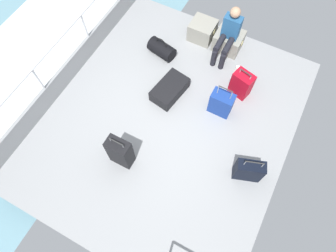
% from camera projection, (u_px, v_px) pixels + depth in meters
% --- Properties ---
extents(ground_plane, '(4.40, 5.20, 0.06)m').
position_uv_depth(ground_plane, '(169.00, 120.00, 5.58)').
color(ground_plane, '#939699').
extents(gunwale_port, '(0.06, 5.20, 0.45)m').
position_uv_depth(gunwale_port, '(71.00, 68.00, 5.79)').
color(gunwale_port, '#939699').
rests_on(gunwale_port, ground_plane).
extents(railing_port, '(0.04, 4.20, 1.02)m').
position_uv_depth(railing_port, '(62.00, 49.00, 5.29)').
color(railing_port, silver).
rests_on(railing_port, ground_plane).
extents(sea_wake, '(12.00, 12.00, 0.01)m').
position_uv_depth(sea_wake, '(26.00, 60.00, 6.59)').
color(sea_wake, '#6B99A8').
rests_on(sea_wake, ground_plane).
extents(cargo_crate_0, '(0.54, 0.48, 0.41)m').
position_uv_depth(cargo_crate_0, '(202.00, 30.00, 6.25)').
color(cargo_crate_0, gray).
rests_on(cargo_crate_0, ground_plane).
extents(cargo_crate_1, '(0.59, 0.49, 0.40)m').
position_uv_depth(cargo_crate_1, '(228.00, 41.00, 6.13)').
color(cargo_crate_1, gray).
rests_on(cargo_crate_1, ground_plane).
extents(passenger_seated, '(0.34, 0.66, 1.10)m').
position_uv_depth(passenger_seated, '(228.00, 34.00, 5.72)').
color(passenger_seated, '#26598C').
rests_on(passenger_seated, ground_plane).
extents(suitcase_0, '(0.43, 0.34, 0.65)m').
position_uv_depth(suitcase_0, '(242.00, 84.00, 5.57)').
color(suitcase_0, '#B70C1E').
rests_on(suitcase_0, ground_plane).
extents(suitcase_1, '(0.49, 0.34, 0.67)m').
position_uv_depth(suitcase_1, '(249.00, 170.00, 4.84)').
color(suitcase_1, black).
rests_on(suitcase_1, ground_plane).
extents(suitcase_2, '(0.56, 0.81, 0.26)m').
position_uv_depth(suitcase_2, '(170.00, 89.00, 5.69)').
color(suitcase_2, black).
rests_on(suitcase_2, ground_plane).
extents(suitcase_3, '(0.39, 0.24, 0.80)m').
position_uv_depth(suitcase_3, '(120.00, 152.00, 4.88)').
color(suitcase_3, black).
rests_on(suitcase_3, ground_plane).
extents(suitcase_4, '(0.42, 0.27, 0.74)m').
position_uv_depth(suitcase_4, '(221.00, 103.00, 5.41)').
color(suitcase_4, navy).
rests_on(suitcase_4, ground_plane).
extents(duffel_bag, '(0.61, 0.41, 0.45)m').
position_uv_depth(duffel_bag, '(162.00, 49.00, 6.09)').
color(duffel_bag, black).
rests_on(duffel_bag, ground_plane).
extents(paper_cup, '(0.08, 0.08, 0.10)m').
position_uv_depth(paper_cup, '(237.00, 68.00, 6.01)').
color(paper_cup, white).
rests_on(paper_cup, ground_plane).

